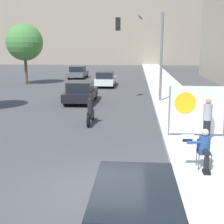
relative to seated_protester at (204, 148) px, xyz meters
The scene contains 12 objects.
ground_plane 3.52m from the seated_protester, 153.77° to the right, with size 160.00×160.00×0.00m, color #444447.
sidewalk_curb 13.53m from the seated_protester, 87.23° to the left, with size 3.15×90.00×0.18m, color beige.
seated_protester is the anchor object (origin of this frame).
jogger_on_sidewalk 3.12m from the seated_protester, 76.31° to the left, with size 0.34×0.34×1.67m.
protest_banner 3.60m from the seated_protester, 83.53° to the left, with size 2.30×0.06×2.08m.
traffic_light_pole 12.58m from the seated_protester, 97.17° to the left, with size 3.15×2.91×5.78m.
parked_car_curbside 4.32m from the seated_protester, 118.63° to the right, with size 1.79×4.70×1.38m.
car_on_road_nearest 13.20m from the seated_protester, 116.33° to the left, with size 1.85×4.15×1.45m.
car_on_road_midblock 21.07m from the seated_protester, 103.73° to the left, with size 1.77×4.38×1.42m.
car_on_road_distant 29.05m from the seated_protester, 108.00° to the left, with size 1.86×4.42×1.43m.
motorcycle_on_road 7.37m from the seated_protester, 126.01° to the left, with size 0.28×2.08×1.33m.
street_tree_midblock 25.23m from the seated_protester, 121.42° to the left, with size 3.59×3.59×5.94m.
Camera 1 is at (0.97, -7.64, 3.88)m, focal length 50.00 mm.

